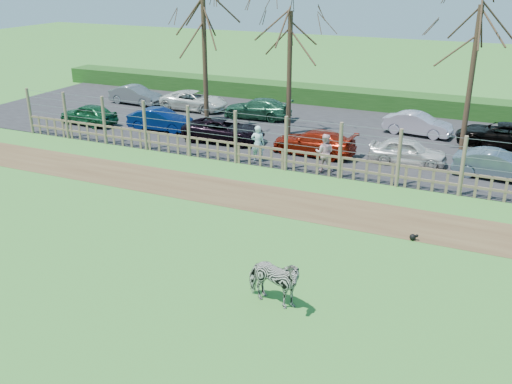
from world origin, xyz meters
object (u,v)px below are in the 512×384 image
at_px(crow, 413,237).
at_px(car_2, 224,130).
at_px(tree_left, 204,27).
at_px(car_7, 136,95).
at_px(car_12, 500,134).
at_px(car_3, 314,142).
at_px(car_8, 194,101).
at_px(zebra, 273,281).
at_px(tree_right, 476,44).
at_px(visitor_b, 325,153).
at_px(car_4, 408,151).
at_px(car_0, 89,114).
at_px(car_1, 160,120).
at_px(visitor_a, 258,144).
at_px(car_9, 257,108).
at_px(car_5, 497,165).
at_px(car_11, 418,124).
at_px(tree_mid, 290,44).

xyz_separation_m(crow, car_2, (-11.08, 7.65, 0.52)).
xyz_separation_m(tree_left, car_7, (-7.34, 3.60, -4.98)).
relative_size(tree_left, car_12, 1.82).
xyz_separation_m(car_3, car_8, (-9.88, 5.58, 0.00)).
bearing_deg(zebra, car_3, 21.70).
xyz_separation_m(tree_left, zebra, (10.20, -14.90, -4.88)).
xyz_separation_m(tree_right, visitor_b, (-5.35, -5.51, -4.34)).
relative_size(zebra, car_4, 0.50).
relative_size(car_0, car_1, 0.97).
bearing_deg(tree_right, car_4, -126.27).
bearing_deg(visitor_a, visitor_b, 164.57).
bearing_deg(car_9, car_0, -60.53).
bearing_deg(car_3, visitor_b, 33.98).
bearing_deg(visitor_b, car_4, -149.54).
xyz_separation_m(tree_left, visitor_a, (4.88, -3.95, -4.71)).
bearing_deg(car_4, car_3, 92.27).
distance_m(crow, car_8, 20.65).
bearing_deg(car_8, tree_left, -142.76).
distance_m(tree_right, car_8, 17.24).
height_order(car_2, car_3, same).
height_order(car_5, car_7, same).
distance_m(visitor_b, car_12, 10.15).
relative_size(crow, car_2, 0.07).
xyz_separation_m(car_7, car_11, (18.32, 0.11, 0.00)).
distance_m(crow, car_5, 7.84).
bearing_deg(car_5, car_9, 73.72).
height_order(car_4, car_7, same).
relative_size(tree_mid, car_9, 1.65).
bearing_deg(tree_left, car_4, -7.08).
relative_size(visitor_a, car_4, 0.49).
height_order(car_3, car_11, same).
height_order(car_11, car_12, same).
bearing_deg(car_3, car_5, 94.45).
relative_size(tree_left, car_11, 2.16).
bearing_deg(car_1, zebra, -142.37).
height_order(tree_left, crow, tree_left).
relative_size(zebra, car_8, 0.40).
xyz_separation_m(visitor_a, car_0, (-11.64, 2.10, -0.26)).
xyz_separation_m(tree_left, car_11, (10.98, 3.72, -4.98)).
xyz_separation_m(tree_left, tree_right, (13.50, 1.50, -0.37)).
relative_size(car_1, car_3, 0.88).
bearing_deg(car_8, visitor_b, -126.00).
bearing_deg(car_7, tree_left, -112.70).
relative_size(tree_right, car_0, 2.09).
relative_size(zebra, car_0, 0.50).
xyz_separation_m(tree_left, car_5, (15.25, -1.83, -4.98)).
bearing_deg(car_1, visitor_b, -109.69).
bearing_deg(car_11, car_2, 128.14).
bearing_deg(visitor_b, tree_mid, -62.37).
bearing_deg(car_9, crow, 39.02).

